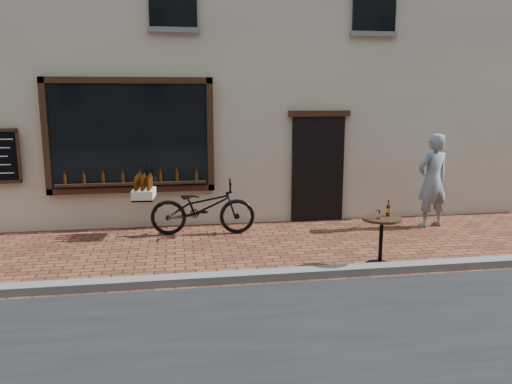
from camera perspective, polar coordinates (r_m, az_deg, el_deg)
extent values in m
plane|color=#57291C|center=(7.14, -0.24, -10.60)|extent=(90.00, 90.00, 0.00)
cube|color=slate|center=(7.30, -0.49, -9.59)|extent=(90.00, 0.25, 0.12)
cube|color=black|center=(10.07, -14.19, 6.24)|extent=(3.00, 0.06, 2.00)
cube|color=black|center=(10.03, -14.49, 12.27)|extent=(3.24, 0.10, 0.12)
cube|color=black|center=(10.19, -13.92, 0.28)|extent=(3.24, 0.10, 0.12)
cube|color=black|center=(10.31, -22.91, 5.81)|extent=(0.12, 0.10, 2.24)
cube|color=black|center=(10.04, -5.24, 6.51)|extent=(0.12, 0.10, 2.24)
cube|color=black|center=(10.12, -13.98, 0.95)|extent=(2.90, 0.16, 0.05)
cube|color=black|center=(10.55, 7.06, 2.58)|extent=(1.10, 0.10, 2.20)
cube|color=black|center=(10.41, 7.26, 8.89)|extent=(1.30, 0.10, 0.12)
cube|color=black|center=(10.58, -27.19, 3.67)|extent=(0.62, 0.04, 0.92)
cylinder|color=#3D1C07|center=(10.28, -20.96, 1.38)|extent=(0.06, 0.06, 0.19)
cylinder|color=#3D1C07|center=(10.22, -19.00, 1.45)|extent=(0.06, 0.06, 0.19)
cylinder|color=#3D1C07|center=(10.16, -17.02, 1.52)|extent=(0.06, 0.06, 0.19)
cylinder|color=#3D1C07|center=(10.12, -15.02, 1.59)|extent=(0.06, 0.06, 0.19)
cylinder|color=#3D1C07|center=(10.09, -13.00, 1.66)|extent=(0.06, 0.06, 0.19)
cylinder|color=#3D1C07|center=(10.07, -10.97, 1.72)|extent=(0.06, 0.06, 0.19)
cylinder|color=#3D1C07|center=(10.06, -8.94, 1.78)|extent=(0.06, 0.06, 0.19)
cylinder|color=#3D1C07|center=(10.07, -6.91, 1.84)|extent=(0.06, 0.06, 0.19)
imported|color=black|center=(9.58, -6.10, -1.76)|extent=(2.03, 0.84, 1.04)
cube|color=black|center=(9.63, -12.67, -0.71)|extent=(0.43, 0.58, 0.03)
cube|color=white|center=(9.62, -12.69, -0.14)|extent=(0.44, 0.61, 0.16)
cylinder|color=#3D1C07|center=(9.36, -12.21, 0.77)|extent=(0.06, 0.06, 0.22)
cylinder|color=#3D1C07|center=(9.38, -12.91, 0.76)|extent=(0.06, 0.06, 0.22)
cylinder|color=#3D1C07|center=(9.40, -13.61, 0.75)|extent=(0.06, 0.06, 0.22)
cylinder|color=#3D1C07|center=(9.50, -12.11, 0.92)|extent=(0.06, 0.06, 0.22)
cylinder|color=#3D1C07|center=(9.51, -12.80, 0.91)|extent=(0.06, 0.06, 0.22)
cylinder|color=#3D1C07|center=(9.53, -13.49, 0.89)|extent=(0.06, 0.06, 0.22)
cylinder|color=#3D1C07|center=(9.63, -12.01, 1.06)|extent=(0.06, 0.06, 0.22)
cylinder|color=#3D1C07|center=(9.65, -12.69, 1.05)|extent=(0.06, 0.06, 0.22)
cylinder|color=#3D1C07|center=(9.67, -13.36, 1.04)|extent=(0.06, 0.06, 0.22)
cylinder|color=#3D1C07|center=(9.77, -11.91, 1.20)|extent=(0.06, 0.06, 0.22)
cylinder|color=#3D1C07|center=(9.78, -12.58, 1.19)|extent=(0.06, 0.06, 0.22)
cylinder|color=#3D1C07|center=(9.80, -13.25, 1.18)|extent=(0.06, 0.06, 0.22)
cylinder|color=black|center=(8.12, 13.95, -8.10)|extent=(0.45, 0.45, 0.03)
cylinder|color=black|center=(8.01, 14.07, -5.59)|extent=(0.06, 0.06, 0.71)
cylinder|color=black|center=(7.91, 14.20, -2.97)|extent=(0.61, 0.61, 0.04)
cylinder|color=gold|center=(7.99, 14.87, -2.02)|extent=(0.06, 0.06, 0.06)
cylinder|color=white|center=(7.79, 13.75, -2.52)|extent=(0.08, 0.08, 0.13)
imported|color=gray|center=(10.61, 19.52, 1.23)|extent=(0.77, 0.58, 1.89)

